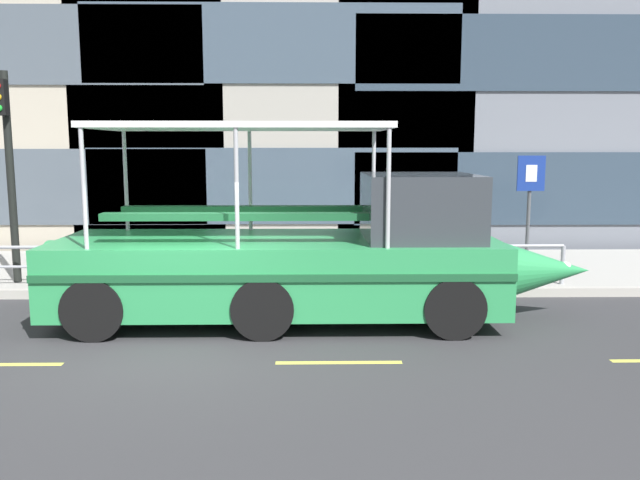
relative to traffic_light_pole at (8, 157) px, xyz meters
name	(u,v)px	position (x,y,z in m)	size (l,w,h in m)	color
ground_plane	(182,344)	(4.25, -3.81, -2.83)	(120.00, 120.00, 0.00)	#333335
sidewalk	(227,270)	(4.25, 1.79, -2.74)	(32.00, 4.80, 0.18)	#A8A59E
curb_edge	(212,293)	(4.25, -0.70, -2.74)	(32.00, 0.18, 0.18)	#B2ADA3
lane_centreline	(169,363)	(4.25, -4.72, -2.83)	(25.80, 0.12, 0.01)	#DBD64C
curb_guardrail	(275,258)	(5.51, -0.36, -2.08)	(12.14, 0.09, 0.85)	#9EA0A8
traffic_light_pole	(8,157)	(0.00, 0.00, 0.00)	(0.24, 0.46, 4.40)	black
parking_sign	(530,195)	(11.03, 0.37, -0.84)	(0.60, 0.12, 2.67)	#4C4F54
duck_tour_boat	(309,258)	(6.23, -2.38, -1.73)	(9.51, 2.69, 3.43)	#2D9351
pedestrian_near_bow	(426,232)	(8.91, 1.01, -1.73)	(0.25, 0.42, 1.53)	#47423D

